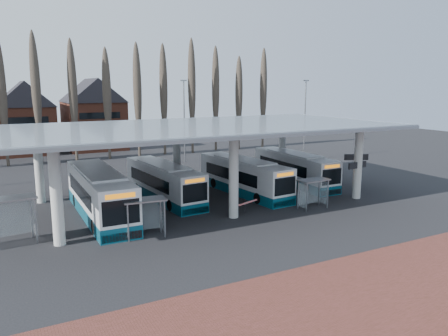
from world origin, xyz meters
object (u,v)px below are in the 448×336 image
bus_1 (163,182)px  shelter_1 (144,209)px  bus_0 (99,195)px  shelter_2 (312,187)px  bus_3 (294,169)px  bus_2 (243,177)px  shelter_0 (9,210)px

bus_1 → shelter_1: bus_1 is taller
bus_0 → shelter_2: bearing=-20.1°
bus_3 → shelter_2: bus_3 is taller
bus_0 → shelter_2: bus_0 is taller
bus_0 → bus_2: (12.87, 1.19, -0.15)m
bus_2 → shelter_2: bearing=-76.6°
bus_3 → shelter_1: (-17.66, -8.07, 0.35)m
bus_3 → bus_2: bearing=-169.2°
bus_3 → shelter_1: size_ratio=3.99×
bus_3 → shelter_1: bus_3 is taller
bus_3 → shelter_0: bus_3 is taller
bus_2 → shelter_1: (-11.32, -7.00, 0.33)m
shelter_1 → shelter_0: bearing=167.1°
bus_2 → shelter_0: (-18.93, -4.41, 0.62)m
bus_1 → shelter_2: size_ratio=4.35×
bus_2 → bus_1: bearing=164.6°
shelter_0 → bus_1: bearing=18.9°
bus_0 → bus_3: (19.21, 2.26, -0.17)m
bus_1 → shelter_0: size_ratio=3.43×
bus_2 → shelter_1: bearing=-153.1°
bus_1 → bus_3: size_ratio=1.01×
bus_2 → shelter_1: 13.32m
bus_1 → bus_2: (7.04, -1.31, 0.03)m
bus_1 → shelter_2: bearing=-45.8°
shelter_1 → bus_0: bearing=110.8°
shelter_0 → shelter_1: 8.04m
bus_1 → bus_3: (13.37, -0.24, 0.01)m
shelter_0 → shelter_1: shelter_0 is taller
shelter_0 → shelter_1: size_ratio=1.17×
bus_1 → shelter_1: (-4.29, -8.31, 0.36)m
bus_2 → shelter_2: bus_2 is taller
shelter_0 → shelter_2: shelter_0 is taller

